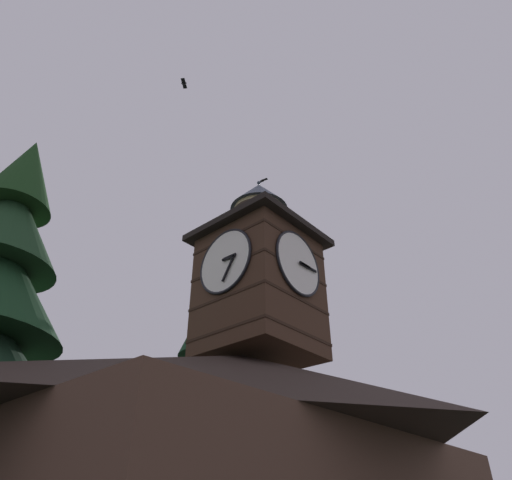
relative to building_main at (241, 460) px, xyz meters
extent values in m
pyramid|color=#2D231E|center=(0.00, 0.00, 1.76)|extent=(14.82, 10.07, 2.75)
cube|color=#422B1E|center=(-0.73, 0.11, 5.45)|extent=(3.54, 3.54, 4.62)
cube|color=black|center=(-0.73, 0.11, 3.69)|extent=(3.58, 3.58, 0.10)
cube|color=black|center=(-0.73, 0.11, 4.85)|extent=(3.58, 3.58, 0.10)
cube|color=black|center=(-0.73, 0.11, 6.00)|extent=(3.58, 3.58, 0.10)
cube|color=black|center=(-0.73, 0.11, 7.16)|extent=(3.58, 3.58, 0.10)
cylinder|color=white|center=(-0.73, 1.91, 6.20)|extent=(2.37, 0.10, 2.37)
torus|color=black|center=(-0.73, 1.93, 6.20)|extent=(2.47, 0.10, 2.47)
cube|color=black|center=(-1.03, 2.01, 6.20)|extent=(0.60, 0.04, 0.13)
cube|color=black|center=(-1.22, 2.01, 6.21)|extent=(0.97, 0.04, 0.10)
sphere|color=black|center=(-0.73, 2.02, 6.20)|extent=(0.10, 0.10, 0.10)
cylinder|color=white|center=(1.07, 0.11, 6.20)|extent=(0.10, 2.37, 2.37)
torus|color=black|center=(1.09, 0.11, 6.20)|extent=(0.10, 2.47, 2.47)
cube|color=black|center=(1.17, 0.40, 6.20)|extent=(0.04, 0.60, 0.13)
cube|color=black|center=(1.17, 0.36, 5.78)|extent=(0.04, 0.58, 0.87)
sphere|color=black|center=(1.18, 0.11, 6.20)|extent=(0.10, 0.10, 0.10)
cube|color=black|center=(-0.73, 0.11, 7.89)|extent=(4.24, 4.24, 0.25)
cylinder|color=tan|center=(-0.73, 0.11, 8.70)|extent=(2.06, 2.06, 1.37)
cylinder|color=#2D2319|center=(-0.73, 0.11, 8.24)|extent=(2.12, 2.12, 0.10)
cylinder|color=#2D2319|center=(-0.73, 0.11, 8.70)|extent=(2.12, 2.12, 0.10)
cylinder|color=#2D2319|center=(-0.73, 0.11, 9.15)|extent=(2.12, 2.12, 0.10)
cone|color=#384251|center=(-0.73, 0.11, 10.04)|extent=(2.36, 2.36, 1.33)
sphere|color=#424C5B|center=(-0.73, 0.11, 10.81)|extent=(0.16, 0.16, 0.16)
cone|color=#143417|center=(-2.82, -4.75, 0.52)|extent=(5.50, 5.50, 2.71)
cone|color=black|center=(-2.82, -4.75, 2.67)|extent=(4.56, 4.56, 3.27)
cone|color=black|center=(-2.82, -4.75, 4.22)|extent=(3.63, 3.63, 2.63)
cone|color=#13341C|center=(-2.82, -4.75, 6.39)|extent=(2.69, 2.69, 3.21)
cone|color=black|center=(-2.82, -4.75, 7.89)|extent=(1.75, 1.75, 2.49)
cone|color=#1B391F|center=(7.27, -2.67, 5.78)|extent=(3.32, 3.32, 2.85)
cone|color=#1B3C1A|center=(7.27, -2.67, 7.75)|extent=(2.11, 2.11, 2.74)
sphere|color=silver|center=(-17.21, -38.24, 5.69)|extent=(1.42, 1.42, 1.42)
ellipsoid|color=black|center=(2.98, -0.95, 14.62)|extent=(0.24, 0.26, 0.13)
cube|color=black|center=(2.87, -1.02, 14.62)|extent=(0.31, 0.29, 0.04)
cube|color=black|center=(3.08, -0.87, 14.62)|extent=(0.31, 0.29, 0.04)
ellipsoid|color=black|center=(-4.78, -3.13, 15.20)|extent=(0.20, 0.11, 0.11)
cube|color=black|center=(-4.78, -3.31, 15.20)|extent=(0.15, 0.36, 0.09)
cube|color=black|center=(-4.79, -2.96, 15.20)|extent=(0.15, 0.36, 0.09)
camera|label=1|loc=(10.80, 10.11, -1.68)|focal=32.21mm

